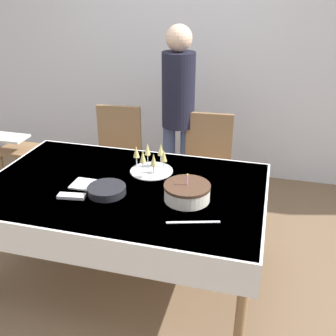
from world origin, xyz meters
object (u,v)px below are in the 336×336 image
at_px(dining_chair_far_left, 117,155).
at_px(plate_stack_main, 107,190).
at_px(high_chair, 17,157).
at_px(dining_chair_far_right, 207,165).
at_px(champagne_tray, 151,160).
at_px(person_standing, 178,104).
at_px(birthday_cake, 187,192).

distance_m(dining_chair_far_left, plate_stack_main, 1.12).
relative_size(plate_stack_main, high_chair, 0.34).
bearing_deg(dining_chair_far_right, dining_chair_far_left, -179.98).
xyz_separation_m(champagne_tray, person_standing, (-0.00, 0.81, 0.17)).
bearing_deg(birthday_cake, person_standing, 106.38).
distance_m(dining_chair_far_right, birthday_cake, 1.02).
distance_m(plate_stack_main, person_standing, 1.21).
bearing_deg(dining_chair_far_left, dining_chair_far_right, 0.02).
distance_m(dining_chair_far_left, champagne_tray, 0.90).
bearing_deg(high_chair, birthday_cake, -23.76).
bearing_deg(high_chair, dining_chair_far_right, 6.85).
height_order(dining_chair_far_left, dining_chair_far_right, same).
bearing_deg(dining_chair_far_left, plate_stack_main, -71.10).
xyz_separation_m(birthday_cake, high_chair, (-1.75, 0.77, -0.30)).
distance_m(birthday_cake, champagne_tray, 0.46).
bearing_deg(dining_chair_far_left, birthday_cake, -48.79).
xyz_separation_m(plate_stack_main, person_standing, (0.17, 1.18, 0.23)).
distance_m(plate_stack_main, high_chair, 1.53).
relative_size(birthday_cake, high_chair, 0.40).
bearing_deg(dining_chair_far_right, person_standing, 153.21).
relative_size(champagne_tray, plate_stack_main, 1.25).
bearing_deg(plate_stack_main, champagne_tray, 64.74).
bearing_deg(high_chair, dining_chair_far_left, 12.90).
height_order(dining_chair_far_left, high_chair, dining_chair_far_left).
bearing_deg(dining_chair_far_left, champagne_tray, -51.25).
distance_m(dining_chair_far_left, high_chair, 0.92).
xyz_separation_m(dining_chair_far_right, high_chair, (-1.71, -0.21, -0.03)).
bearing_deg(plate_stack_main, dining_chair_far_right, 65.91).
xyz_separation_m(birthday_cake, plate_stack_main, (-0.50, -0.06, -0.03)).
height_order(dining_chair_far_right, person_standing, person_standing).
xyz_separation_m(dining_chair_far_left, birthday_cake, (0.86, -0.98, 0.27)).
height_order(champagne_tray, person_standing, person_standing).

